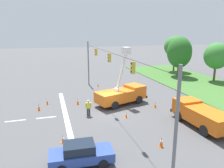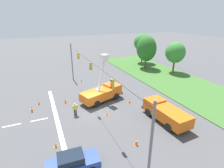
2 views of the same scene
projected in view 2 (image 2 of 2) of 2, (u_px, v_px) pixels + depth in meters
ground_plane at (93, 109)px, 24.08m from camera, size 200.00×200.00×0.00m
grass_verge at (191, 89)px, 30.76m from camera, size 56.00×12.00×0.10m
lane_markings at (44, 119)px, 21.69m from camera, size 17.60×15.25×0.01m
signal_gantry at (92, 78)px, 22.52m from camera, size 26.20×0.33×7.20m
tree_far_west at (143, 43)px, 46.59m from camera, size 4.77×4.66×7.73m
tree_west at (146, 49)px, 41.63m from camera, size 5.16×4.50×7.83m
tree_centre at (175, 52)px, 38.26m from camera, size 4.44×4.10×6.87m
utility_truck_bucket_lift at (102, 92)px, 26.04m from camera, size 4.33×6.92×6.95m
utility_truck_support_near at (165, 112)px, 20.89m from camera, size 6.45×2.71×2.05m
sedan_blue at (72, 162)px, 14.18m from camera, size 2.11×4.39×1.56m
road_worker at (75, 108)px, 22.13m from camera, size 0.28×0.65×1.77m
traffic_cone_foreground_left at (39, 102)px, 25.16m from camera, size 0.36×0.36×0.71m
traffic_cone_foreground_right at (56, 144)px, 16.92m from camera, size 0.36×0.36×0.62m
traffic_cone_mid_left at (129, 101)px, 25.62m from camera, size 0.36×0.36×0.67m
traffic_cone_mid_right at (81, 81)px, 33.94m from camera, size 0.36×0.36×0.60m
traffic_cone_lane_edge_a at (137, 141)px, 17.15m from camera, size 0.36×0.36×0.80m
traffic_cone_lane_edge_b at (65, 101)px, 25.60m from camera, size 0.36×0.36×0.76m
traffic_cone_far_left at (107, 113)px, 22.40m from camera, size 0.36×0.36×0.59m
traffic_cone_far_right at (32, 109)px, 23.18m from camera, size 0.36×0.36×0.80m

